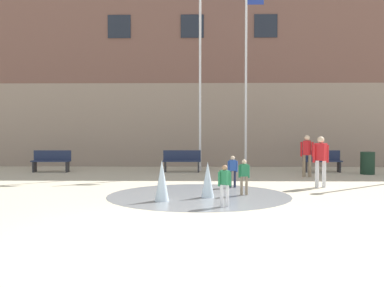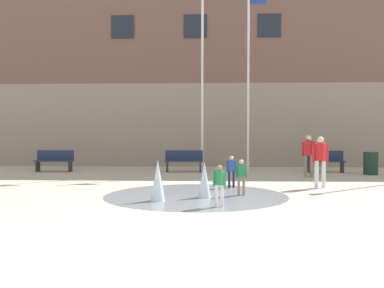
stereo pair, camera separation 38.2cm
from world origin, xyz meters
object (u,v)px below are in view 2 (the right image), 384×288
at_px(park_bench_far_right, 325,161).
at_px(flagpole_right, 249,72).
at_px(child_in_fountain, 241,174).
at_px(child_with_pink_shirt, 231,169).
at_px(park_bench_far_left, 54,160).
at_px(teen_by_trashcan, 320,158).
at_px(child_running, 219,182).
at_px(trash_can, 371,163).
at_px(adult_watching, 309,153).
at_px(flagpole_left, 203,65).
at_px(park_bench_center, 184,161).

xyz_separation_m(park_bench_far_right, flagpole_right, (-3.15, 0.42, 3.77)).
distance_m(child_in_fountain, child_with_pink_shirt, 1.63).
height_order(park_bench_far_left, child_with_pink_shirt, child_with_pink_shirt).
height_order(teen_by_trashcan, flagpole_right, flagpole_right).
distance_m(child_running, trash_can, 9.81).
xyz_separation_m(park_bench_far_left, adult_watching, (10.34, -1.78, 0.45)).
distance_m(child_with_pink_shirt, flagpole_right, 6.69).
bearing_deg(flagpole_right, flagpole_left, 180.00).
height_order(park_bench_far_left, park_bench_far_right, same).
bearing_deg(park_bench_far_right, flagpole_right, 172.44).
distance_m(park_bench_far_left, adult_watching, 10.50).
bearing_deg(child_in_fountain, teen_by_trashcan, -167.31).
bearing_deg(teen_by_trashcan, child_in_fountain, 76.21).
bearing_deg(child_in_fountain, child_running, 50.40).
xyz_separation_m(teen_by_trashcan, trash_can, (2.97, 4.11, -0.48)).
relative_size(park_bench_far_left, flagpole_right, 0.20).
bearing_deg(child_with_pink_shirt, flagpole_right, -103.78).
distance_m(adult_watching, child_with_pink_shirt, 4.33).
height_order(park_bench_far_right, teen_by_trashcan, teen_by_trashcan).
bearing_deg(flagpole_left, trash_can, -11.27).
bearing_deg(flagpole_right, child_in_fountain, -96.25).
bearing_deg(park_bench_far_left, trash_can, -3.06).
distance_m(teen_by_trashcan, flagpole_right, 6.61).
relative_size(park_bench_far_right, flagpole_left, 0.19).
bearing_deg(park_bench_far_left, teen_by_trashcan, -25.56).
distance_m(child_with_pink_shirt, flagpole_left, 6.87).
distance_m(child_running, flagpole_left, 9.84).
relative_size(park_bench_far_left, flagpole_left, 0.19).
bearing_deg(child_running, flagpole_left, 134.48).
bearing_deg(trash_can, park_bench_far_right, 149.80).
bearing_deg(park_bench_far_left, child_running, -50.50).
bearing_deg(park_bench_far_left, adult_watching, -9.79).
xyz_separation_m(park_bench_far_right, child_running, (-4.56, -8.57, 0.10)).
distance_m(park_bench_far_right, flagpole_right, 4.93).
height_order(park_bench_far_right, child_with_pink_shirt, child_with_pink_shirt).
height_order(park_bench_far_left, child_running, child_running).
height_order(park_bench_far_right, flagpole_right, flagpole_right).
bearing_deg(child_running, child_with_pink_shirt, 123.77).
bearing_deg(teen_by_trashcan, flagpole_left, -12.83).
bearing_deg(trash_can, child_running, -128.76).
relative_size(park_bench_center, child_running, 1.62).
distance_m(park_bench_center, flagpole_left, 4.19).
bearing_deg(child_running, child_in_fountain, 112.08).
distance_m(park_bench_far_left, park_bench_far_right, 11.44).
relative_size(park_bench_far_left, park_bench_far_right, 1.00).
bearing_deg(child_in_fountain, park_bench_center, -94.08).
bearing_deg(park_bench_far_left, child_with_pink_shirt, -33.65).
bearing_deg(flagpole_left, park_bench_center, -148.24).
xyz_separation_m(park_bench_far_right, adult_watching, (-1.11, -2.01, 0.45)).
distance_m(child_with_pink_shirt, child_running, 3.50).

